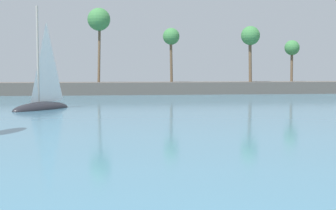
{
  "coord_description": "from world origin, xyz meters",
  "views": [
    {
      "loc": [
        -0.65,
        -1.25,
        3.47
      ],
      "look_at": [
        1.37,
        13.34,
        2.44
      ],
      "focal_mm": 52.93,
      "sensor_mm": 36.0,
      "label": 1
    }
  ],
  "objects": [
    {
      "name": "sailboat_near_shore",
      "position": [
        -5.63,
        43.27,
        0.93
      ],
      "size": [
        5.54,
        6.53,
        9.63
      ],
      "color": "black",
      "rests_on": "sea"
    },
    {
      "name": "sea",
      "position": [
        0.0,
        60.07,
        0.03
      ],
      "size": [
        220.0,
        100.15,
        0.06
      ],
      "primitive_type": "cube",
      "color": "teal",
      "rests_on": "ground"
    },
    {
      "name": "palm_headland",
      "position": [
        5.85,
        70.2,
        2.57
      ],
      "size": [
        116.42,
        6.0,
        13.36
      ],
      "color": "#514C47",
      "rests_on": "ground"
    }
  ]
}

